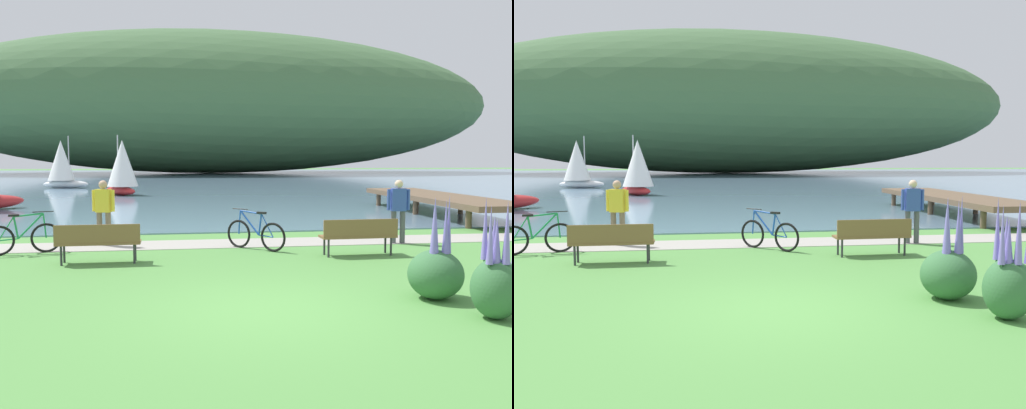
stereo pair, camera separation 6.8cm
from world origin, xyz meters
The scene contains 15 objects.
ground_plane centered at (0.00, 0.00, 0.00)m, with size 200.00×200.00×0.00m, color #518E42.
bay_water centered at (0.00, 48.39, 0.02)m, with size 180.00×80.00×0.04m, color #6B8EA8.
distant_hillside centered at (3.50, 68.93, 9.71)m, with size 80.30×28.00×19.33m, color #42663D.
shoreline_path centered at (0.00, 6.39, 0.01)m, with size 60.00×1.50×0.01m, color #A39E93.
park_bench_near_camera centered at (-3.04, 4.03, 0.52)m, with size 1.80×0.49×0.88m.
park_bench_further_along centered at (2.88, 4.16, 0.52)m, with size 1.81×0.52×0.88m.
bicycle_leaning_near_bench centered at (0.60, 5.33, 0.40)m, with size 1.32×1.26×1.01m.
bicycle_beside_path centered at (-4.99, 5.51, 0.40)m, with size 1.70×0.60×1.01m.
person_at_shoreline centered at (-3.24, 6.55, 0.98)m, with size 0.59×0.31×1.71m.
person_on_the_grass centered at (4.52, 5.76, 0.98)m, with size 0.60×0.28×1.71m.
echium_bush_closest_to_camera centered at (2.83, 0.21, 0.47)m, with size 0.90×0.90×1.71m.
echium_bush_beside_closest centered at (3.17, -0.96, 0.53)m, with size 0.72×0.72×1.74m.
sailboat_mid_bay centered at (-4.52, 25.17, 1.73)m, with size 2.65×2.99×3.59m.
sailboat_toward_hillside centered at (-9.63, 33.56, 1.83)m, with size 3.30×2.07×3.80m.
pier_dock centered at (9.00, 12.39, 0.69)m, with size 2.40×10.00×0.80m.
Camera 2 is at (-1.27, -8.07, 2.32)m, focal length 38.35 mm.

